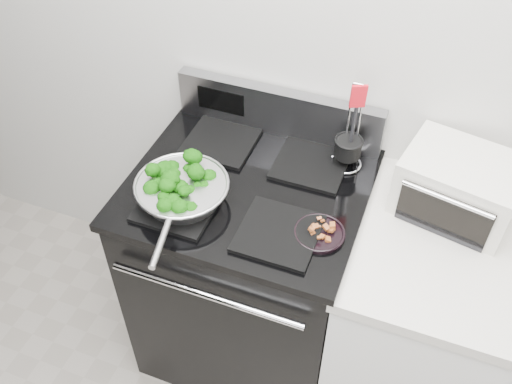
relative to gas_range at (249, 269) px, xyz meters
The scene contains 8 objects.
back_wall 0.97m from the gas_range, 48.22° to the left, with size 4.00×0.02×2.70m, color beige.
gas_range is the anchor object (origin of this frame).
counter 0.69m from the gas_range, ahead, with size 0.62×0.68×0.92m.
skillet 0.56m from the gas_range, 137.76° to the right, with size 0.31×0.48×0.07m.
broccoli_pile 0.57m from the gas_range, 138.37° to the right, with size 0.24×0.24×0.08m, color black, non-canonical shape.
bacon_plate 0.57m from the gas_range, 24.51° to the right, with size 0.16×0.16×0.04m.
utensil_holder 0.63m from the gas_range, 36.75° to the left, with size 0.11×0.11×0.34m.
toaster_oven 0.86m from the gas_range, 13.89° to the left, with size 0.40×0.33×0.20m.
Camera 1 is at (0.22, 0.14, 2.27)m, focal length 40.00 mm.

